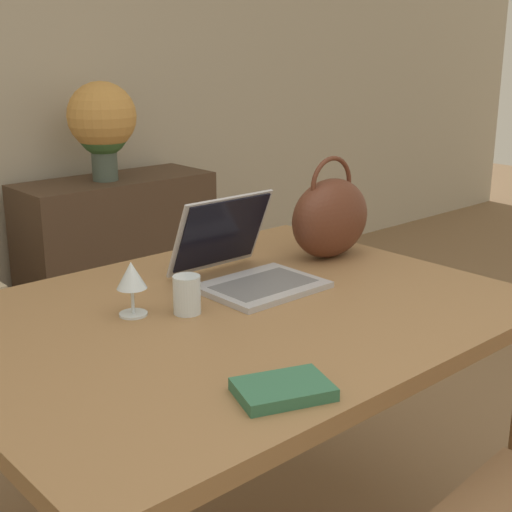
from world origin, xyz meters
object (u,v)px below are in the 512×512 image
wine_glass (132,278)px  handbag (330,217)px  flower_vase (102,123)px  drinking_glass (187,295)px  laptop (243,260)px

wine_glass → handbag: bearing=1.8°
flower_vase → drinking_glass: bearing=-114.6°
wine_glass → flower_vase: bearing=61.6°
handbag → laptop: bearing=-178.6°
drinking_glass → handbag: size_ratio=0.30×
wine_glass → handbag: 0.72m
laptop → wine_glass: 0.36m
drinking_glass → wine_glass: (-0.11, 0.07, 0.05)m
laptop → handbag: size_ratio=1.11×
drinking_glass → handbag: 0.62m
drinking_glass → flower_vase: size_ratio=0.20×
laptop → wine_glass: laptop is taller
drinking_glass → wine_glass: 0.14m
drinking_glass → wine_glass: bearing=144.7°
flower_vase → wine_glass: bearing=-118.4°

